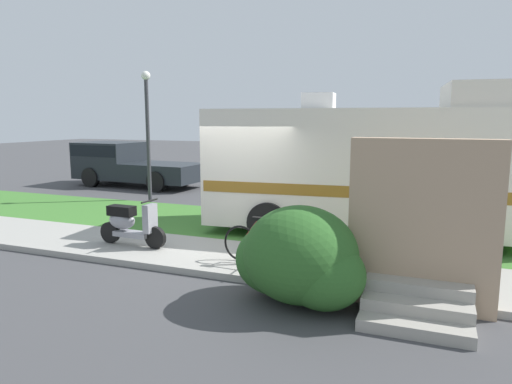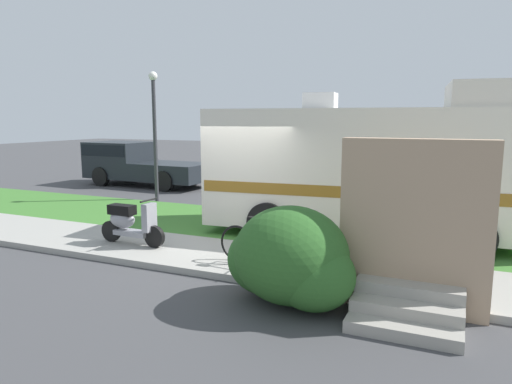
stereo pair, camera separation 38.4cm
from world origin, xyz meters
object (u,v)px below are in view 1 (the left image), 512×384
Objects in this scene: pickup_truck_far at (430,165)px; pickup_truck_near at (126,163)px; motorhome_rv at (368,166)px; bottle_green at (434,267)px; scooter at (130,223)px; street_lamp_post at (148,123)px; bicycle at (268,244)px.

pickup_truck_near is at bearing -165.12° from pickup_truck_far.
motorhome_rv is 28.19× the size of bottle_green.
scooter is at bearing -116.84° from pickup_truck_far.
pickup_truck_far is 1.42× the size of street_lamp_post.
pickup_truck_far is at bearing 35.12° from street_lamp_post.
motorhome_rv reaches higher than pickup_truck_far.
pickup_truck_near is 11.72m from pickup_truck_far.
scooter is at bearing -52.74° from pickup_truck_near.
scooter is 9.73m from pickup_truck_near.
scooter is 6.00m from street_lamp_post.
street_lamp_post is at bearing 120.25° from scooter.
bicycle is 6.80× the size of bottle_green.
motorhome_rv is 11.25m from pickup_truck_near.
motorhome_rv is 1.32× the size of pickup_truck_near.
pickup_truck_far reaches higher than bicycle.
bottle_green is (5.77, 0.43, -0.35)m from scooter.
pickup_truck_near is at bearing 147.92° from bottle_green.
bottle_green is (2.74, 0.60, -0.27)m from bicycle.
bottle_green is (1.49, -2.53, -1.38)m from motorhome_rv.
motorhome_rv is at bearing -98.50° from pickup_truck_far.
pickup_truck_near is 21.28× the size of bottle_green.
bottle_green is 9.98m from street_lamp_post.
pickup_truck_near is (-5.89, 7.74, 0.34)m from scooter.
pickup_truck_near is 4.43m from street_lamp_post.
motorhome_rv is at bearing 34.69° from scooter.
pickup_truck_far is at bearing 77.55° from bicycle.
pickup_truck_near is 0.91× the size of pickup_truck_far.
bicycle is 0.32× the size of pickup_truck_near.
pickup_truck_far reaches higher than scooter.
pickup_truck_near is 1.29× the size of street_lamp_post.
street_lamp_post is (-8.30, -5.84, 1.54)m from pickup_truck_far.
motorhome_rv reaches higher than bottle_green.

